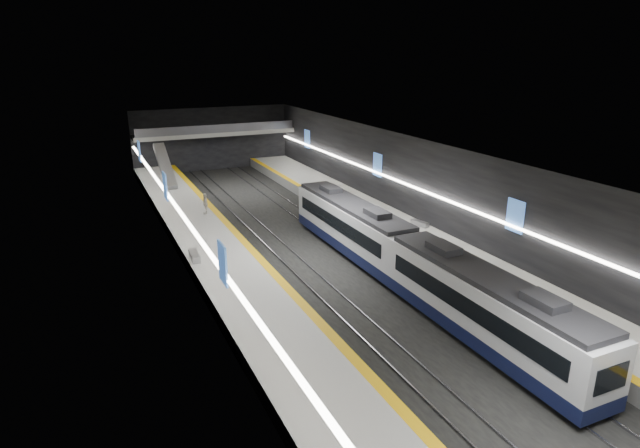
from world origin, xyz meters
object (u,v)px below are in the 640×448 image
bench_right_far (420,224)px  passenger_left_a (205,204)px  train (406,257)px  escalator (165,166)px  bench_left_far (194,256)px

bench_right_far → passenger_left_a: 18.90m
bench_right_far → passenger_left_a: (-15.43, 10.90, 0.72)m
train → escalator: size_ratio=3.76×
escalator → bench_right_far: 29.62m
bench_right_far → bench_left_far: bearing=166.6°
bench_left_far → passenger_left_a: (3.26, 10.52, 0.68)m
escalator → bench_right_far: bearing=-55.7°
train → escalator: 33.92m
train → bench_right_far: (6.69, 7.99, -0.99)m
bench_right_far → passenger_left_a: bearing=132.5°
bench_left_far → escalator: bearing=88.6°
train → bench_left_far: 14.66m
passenger_left_a → bench_right_far: bearing=64.4°
bench_right_far → escalator: bearing=112.1°
bench_left_far → bench_right_far: (18.69, -0.38, -0.04)m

